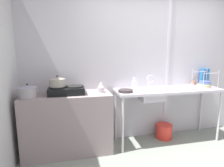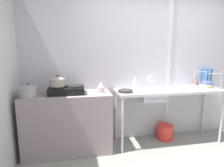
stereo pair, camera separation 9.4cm
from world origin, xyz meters
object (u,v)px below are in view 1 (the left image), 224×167
frying_pan (126,91)px  small_bowl_on_drainboard (168,88)px  pot_on_left_burner (57,82)px  bucket_on_floor (164,131)px  bottle_by_sink (134,85)px  cereal_box (204,77)px  percolator (101,87)px  sink_basin (152,95)px  stove (67,90)px  cup_by_rack (192,86)px  utensil_jar (194,83)px  faucet (150,80)px  dish_rack (204,84)px  pot_beside_stove (28,92)px

frying_pan → small_bowl_on_drainboard: (0.75, 0.05, -0.00)m
pot_on_left_burner → bucket_on_floor: pot_on_left_burner is taller
bottle_by_sink → frying_pan: bearing=-143.2°
pot_on_left_burner → cereal_box: (2.63, 0.20, -0.04)m
percolator → bucket_on_floor: percolator is taller
frying_pan → bucket_on_floor: frying_pan is taller
percolator → cereal_box: bearing=5.7°
sink_basin → stove: bearing=179.3°
cup_by_rack → stove: bearing=178.9°
sink_basin → small_bowl_on_drainboard: (0.29, 0.00, 0.10)m
pot_on_left_burner → utensil_jar: 2.43m
faucet → sink_basin: bearing=-101.1°
percolator → bucket_on_floor: 1.45m
small_bowl_on_drainboard → frying_pan: bearing=-176.0°
bucket_on_floor → stove: bearing=-177.2°
percolator → dish_rack: dish_rack is taller
cup_by_rack → bottle_by_sink: bearing=173.2°
percolator → dish_rack: size_ratio=0.54×
small_bowl_on_drainboard → utensil_jar: (0.66, 0.22, 0.03)m
utensil_jar → bucket_on_floor: utensil_jar is taller
pot_on_left_burner → sink_basin: pot_on_left_burner is taller
pot_on_left_burner → frying_pan: bearing=-3.8°
percolator → cereal_box: 2.01m
bottle_by_sink → utensil_jar: bearing=5.8°
pot_on_left_burner → small_bowl_on_drainboard: 1.77m
dish_rack → cup_by_rack: bearing=-171.2°
faucet → bottle_by_sink: (-0.29, -0.03, -0.07)m
faucet → cup_by_rack: size_ratio=2.91×
frying_pan → dish_rack: 1.48m
percolator → bucket_on_floor: size_ratio=0.59×
frying_pan → small_bowl_on_drainboard: 0.75m
bucket_on_floor → pot_on_left_burner: bearing=-177.4°
pot_on_left_burner → dish_rack: size_ratio=0.72×
small_bowl_on_drainboard → bottle_by_sink: 0.56m
pot_on_left_burner → utensil_jar: (2.42, 0.20, -0.15)m
pot_beside_stove → frying_pan: (1.39, 0.04, -0.07)m
faucet → bottle_by_sink: size_ratio=1.16×
percolator → frying_pan: size_ratio=0.75×
percolator → frying_pan: (0.37, -0.07, -0.06)m
pot_on_left_burner → faucet: (1.50, 0.11, -0.04)m
utensil_jar → faucet: bearing=-174.1°
pot_beside_stove → cup_by_rack: size_ratio=3.09×
bottle_by_sink → cereal_box: bearing=5.0°
stove → frying_pan: size_ratio=2.27×
stove → pot_beside_stove: (-0.51, -0.11, 0.03)m
cup_by_rack → bucket_on_floor: cup_by_rack is taller
sink_basin → percolator: bearing=178.8°
sink_basin → faucet: faucet is taller
pot_beside_stove → bucket_on_floor: pot_beside_stove is taller
frying_pan → pot_beside_stove: bearing=-178.3°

